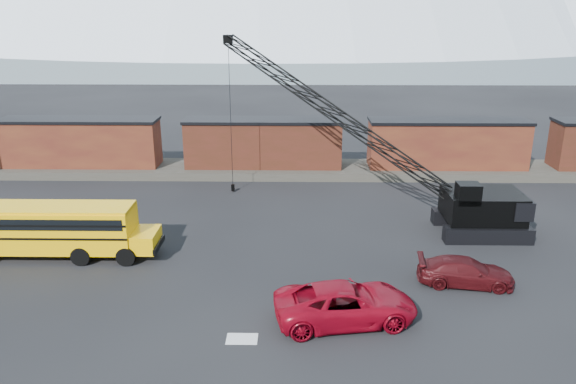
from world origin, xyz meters
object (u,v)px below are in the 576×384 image
(school_bus, at_px, (54,228))
(crawler_crane, at_px, (336,114))
(red_pickup, at_px, (346,303))
(maroon_suv, at_px, (465,272))

(school_bus, distance_m, crawler_crane, 19.49)
(red_pickup, xyz_separation_m, maroon_suv, (6.68, 3.78, -0.20))
(red_pickup, bearing_deg, maroon_suv, -69.97)
(school_bus, bearing_deg, red_pickup, -22.70)
(crawler_crane, bearing_deg, school_bus, -154.12)
(school_bus, distance_m, maroon_suv, 23.44)
(school_bus, bearing_deg, maroon_suv, -7.68)
(school_bus, height_order, crawler_crane, crawler_crane)
(red_pickup, relative_size, maroon_suv, 1.33)
(red_pickup, bearing_deg, school_bus, 57.84)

